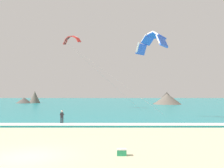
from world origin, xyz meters
TOP-DOWN VIEW (x-y plane):
  - ground_plane at (0.00, 0.00)m, footprint 200.00×200.00m
  - sea at (0.00, 71.81)m, footprint 200.00×120.00m
  - surf_foam at (0.00, 12.81)m, footprint 200.00×2.06m
  - surfboard at (-0.75, 13.76)m, footprint 0.64×1.45m
  - kitesurfer at (-0.75, 13.77)m, footprint 0.57×0.57m
  - kite_primary at (10.08, 17.46)m, footprint 12.29×6.83m
  - kite_distant at (-3.80, 38.84)m, footprint 4.33×3.46m
  - headland_right at (20.95, 59.12)m, footprint 8.78×10.12m
  - headland_left at (-21.59, 65.21)m, footprint 7.72×5.67m
  - cooler_box at (5.50, 0.31)m, footprint 0.58×0.38m

SIDE VIEW (x-z plane):
  - ground_plane at x=0.00m, z-range 0.00..0.00m
  - surfboard at x=-0.75m, z-range -0.02..0.07m
  - sea at x=0.00m, z-range 0.00..0.20m
  - cooler_box at x=5.50m, z-range 0.00..0.40m
  - surf_foam at x=0.00m, z-range 0.20..0.24m
  - kitesurfer at x=-0.75m, z-range 0.10..1.79m
  - headland_left at x=-21.59m, z-range -0.52..3.51m
  - headland_right at x=20.95m, z-range -0.32..3.46m
  - kite_primary at x=10.08m, z-range 5.27..15.54m
  - kite_distant at x=-3.80m, z-range 14.36..16.08m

